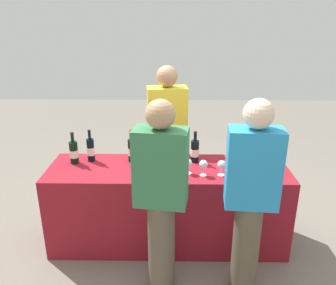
{
  "coord_description": "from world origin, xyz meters",
  "views": [
    {
      "loc": [
        0.04,
        -2.86,
        2.13
      ],
      "look_at": [
        0.0,
        0.0,
        1.05
      ],
      "focal_mm": 36.24,
      "sensor_mm": 36.0,
      "label": 1
    }
  ],
  "objects_px": {
    "wine_glass_1": "(173,164)",
    "server_pouring": "(167,136)",
    "wine_bottle_1": "(91,150)",
    "wine_bottle_6": "(257,150)",
    "wine_bottle_4": "(195,151)",
    "wine_bottle_5": "(246,151)",
    "wine_glass_2": "(188,163)",
    "wine_bottle_0": "(74,152)",
    "wine_glass_0": "(141,166)",
    "wine_glass_4": "(222,165)",
    "wine_bottle_2": "(132,150)",
    "guest_0": "(161,194)",
    "guest_1": "(251,195)",
    "wine_glass_3": "(203,165)",
    "wine_bottle_3": "(147,150)"
  },
  "relations": [
    {
      "from": "wine_bottle_5",
      "to": "server_pouring",
      "type": "xyz_separation_m",
      "value": [
        -0.76,
        0.46,
        -0.03
      ]
    },
    {
      "from": "wine_bottle_1",
      "to": "wine_bottle_2",
      "type": "bearing_deg",
      "value": 0.34
    },
    {
      "from": "wine_glass_3",
      "to": "wine_glass_4",
      "type": "height_order",
      "value": "wine_glass_3"
    },
    {
      "from": "wine_bottle_1",
      "to": "wine_bottle_6",
      "type": "height_order",
      "value": "wine_bottle_6"
    },
    {
      "from": "wine_bottle_6",
      "to": "guest_1",
      "type": "height_order",
      "value": "guest_1"
    },
    {
      "from": "wine_glass_3",
      "to": "guest_0",
      "type": "height_order",
      "value": "guest_0"
    },
    {
      "from": "wine_bottle_6",
      "to": "wine_glass_1",
      "type": "height_order",
      "value": "wine_bottle_6"
    },
    {
      "from": "wine_bottle_1",
      "to": "wine_bottle_2",
      "type": "distance_m",
      "value": 0.4
    },
    {
      "from": "wine_glass_0",
      "to": "wine_glass_1",
      "type": "xyz_separation_m",
      "value": [
        0.28,
        0.05,
        0.0
      ]
    },
    {
      "from": "wine_bottle_1",
      "to": "wine_bottle_3",
      "type": "xyz_separation_m",
      "value": [
        0.54,
        0.01,
        -0.01
      ]
    },
    {
      "from": "wine_glass_2",
      "to": "wine_bottle_4",
      "type": "bearing_deg",
      "value": 74.28
    },
    {
      "from": "wine_glass_1",
      "to": "server_pouring",
      "type": "relative_size",
      "value": 0.08
    },
    {
      "from": "wine_bottle_4",
      "to": "guest_0",
      "type": "distance_m",
      "value": 0.82
    },
    {
      "from": "wine_bottle_0",
      "to": "wine_glass_2",
      "type": "relative_size",
      "value": 2.25
    },
    {
      "from": "wine_bottle_1",
      "to": "wine_glass_4",
      "type": "distance_m",
      "value": 1.26
    },
    {
      "from": "wine_glass_1",
      "to": "guest_0",
      "type": "relative_size",
      "value": 0.09
    },
    {
      "from": "wine_bottle_5",
      "to": "server_pouring",
      "type": "distance_m",
      "value": 0.89
    },
    {
      "from": "wine_bottle_2",
      "to": "wine_bottle_6",
      "type": "distance_m",
      "value": 1.2
    },
    {
      "from": "wine_bottle_6",
      "to": "server_pouring",
      "type": "distance_m",
      "value": 0.97
    },
    {
      "from": "wine_bottle_1",
      "to": "wine_glass_2",
      "type": "bearing_deg",
      "value": -16.08
    },
    {
      "from": "wine_bottle_2",
      "to": "guest_0",
      "type": "bearing_deg",
      "value": -68.38
    },
    {
      "from": "wine_bottle_1",
      "to": "guest_0",
      "type": "relative_size",
      "value": 0.2
    },
    {
      "from": "wine_bottle_2",
      "to": "wine_glass_4",
      "type": "bearing_deg",
      "value": -20.25
    },
    {
      "from": "wine_glass_2",
      "to": "guest_1",
      "type": "bearing_deg",
      "value": -49.41
    },
    {
      "from": "wine_bottle_0",
      "to": "wine_glass_4",
      "type": "height_order",
      "value": "wine_bottle_0"
    },
    {
      "from": "wine_glass_0",
      "to": "wine_glass_3",
      "type": "bearing_deg",
      "value": 1.85
    },
    {
      "from": "wine_bottle_6",
      "to": "wine_bottle_2",
      "type": "bearing_deg",
      "value": -179.11
    },
    {
      "from": "wine_bottle_0",
      "to": "wine_glass_0",
      "type": "height_order",
      "value": "wine_bottle_0"
    },
    {
      "from": "server_pouring",
      "to": "wine_glass_4",
      "type": "bearing_deg",
      "value": 116.99
    },
    {
      "from": "wine_bottle_5",
      "to": "guest_1",
      "type": "bearing_deg",
      "value": -98.49
    },
    {
      "from": "wine_bottle_0",
      "to": "wine_bottle_4",
      "type": "distance_m",
      "value": 1.15
    },
    {
      "from": "wine_bottle_0",
      "to": "wine_bottle_6",
      "type": "relative_size",
      "value": 0.97
    },
    {
      "from": "wine_bottle_4",
      "to": "wine_glass_3",
      "type": "bearing_deg",
      "value": -79.12
    },
    {
      "from": "server_pouring",
      "to": "wine_bottle_1",
      "type": "bearing_deg",
      "value": 25.64
    },
    {
      "from": "wine_bottle_5",
      "to": "wine_bottle_6",
      "type": "distance_m",
      "value": 0.12
    },
    {
      "from": "wine_bottle_3",
      "to": "guest_1",
      "type": "bearing_deg",
      "value": -43.8
    },
    {
      "from": "guest_0",
      "to": "wine_glass_2",
      "type": "bearing_deg",
      "value": 74.16
    },
    {
      "from": "server_pouring",
      "to": "guest_1",
      "type": "height_order",
      "value": "server_pouring"
    },
    {
      "from": "wine_bottle_6",
      "to": "wine_glass_4",
      "type": "distance_m",
      "value": 0.5
    },
    {
      "from": "wine_bottle_4",
      "to": "wine_bottle_6",
      "type": "bearing_deg",
      "value": 2.53
    },
    {
      "from": "wine_bottle_3",
      "to": "wine_glass_1",
      "type": "bearing_deg",
      "value": -48.49
    },
    {
      "from": "wine_glass_3",
      "to": "wine_glass_4",
      "type": "distance_m",
      "value": 0.16
    },
    {
      "from": "guest_0",
      "to": "wine_glass_3",
      "type": "bearing_deg",
      "value": 60.73
    },
    {
      "from": "wine_bottle_3",
      "to": "wine_glass_0",
      "type": "relative_size",
      "value": 2.19
    },
    {
      "from": "wine_bottle_6",
      "to": "guest_0",
      "type": "height_order",
      "value": "guest_0"
    },
    {
      "from": "wine_bottle_2",
      "to": "wine_glass_3",
      "type": "relative_size",
      "value": 2.19
    },
    {
      "from": "wine_bottle_2",
      "to": "wine_bottle_4",
      "type": "relative_size",
      "value": 1.04
    },
    {
      "from": "wine_bottle_5",
      "to": "wine_glass_3",
      "type": "bearing_deg",
      "value": -145.57
    },
    {
      "from": "wine_bottle_5",
      "to": "wine_glass_4",
      "type": "distance_m",
      "value": 0.39
    },
    {
      "from": "wine_bottle_2",
      "to": "wine_glass_4",
      "type": "xyz_separation_m",
      "value": [
        0.82,
        -0.3,
        -0.02
      ]
    }
  ]
}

